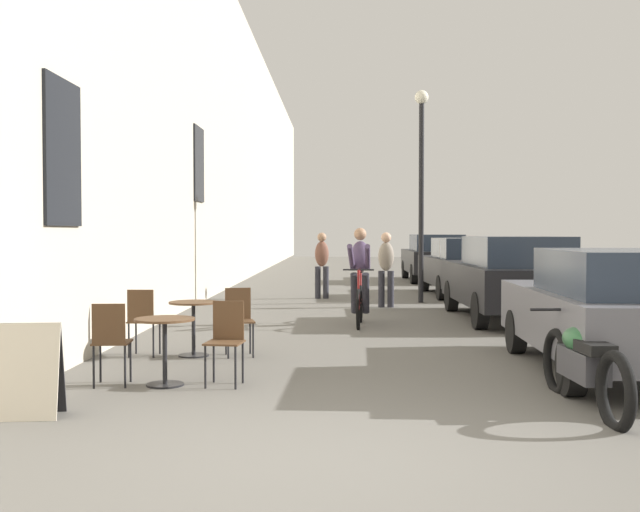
{
  "coord_description": "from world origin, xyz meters",
  "views": [
    {
      "loc": [
        0.01,
        -5.29,
        1.64
      ],
      "look_at": [
        -0.49,
        14.7,
        1.0
      ],
      "focal_mm": 42.16,
      "sensor_mm": 36.0,
      "label": 1
    }
  ],
  "objects_px": {
    "street_lamp": "(421,168)",
    "cafe_chair_mid_toward_street": "(143,317)",
    "pedestrian_mid": "(322,261)",
    "parked_car_nearest": "(610,309)",
    "cafe_chair_mid_toward_wall": "(239,316)",
    "cafe_chair_near_toward_street": "(226,336)",
    "parked_motorcycle": "(584,364)",
    "sandwich_board_sign": "(29,370)",
    "parked_car_second": "(510,277)",
    "cyclist_on_bicycle": "(360,279)",
    "parked_car_fourth": "(435,257)",
    "cafe_chair_near_toward_wall": "(111,338)",
    "pedestrian_near": "(386,265)",
    "cafe_table_near": "(165,337)",
    "cafe_table_mid": "(193,317)",
    "parked_car_third": "(464,266)"
  },
  "relations": [
    {
      "from": "cafe_chair_mid_toward_wall",
      "to": "cyclist_on_bicycle",
      "type": "height_order",
      "value": "cyclist_on_bicycle"
    },
    {
      "from": "cafe_chair_mid_toward_wall",
      "to": "cafe_chair_near_toward_street",
      "type": "bearing_deg",
      "value": -86.45
    },
    {
      "from": "parked_car_fourth",
      "to": "parked_car_second",
      "type": "bearing_deg",
      "value": -90.0
    },
    {
      "from": "street_lamp",
      "to": "parked_car_nearest",
      "type": "height_order",
      "value": "street_lamp"
    },
    {
      "from": "cyclist_on_bicycle",
      "to": "parked_motorcycle",
      "type": "distance_m",
      "value": 6.54
    },
    {
      "from": "cyclist_on_bicycle",
      "to": "parked_motorcycle",
      "type": "height_order",
      "value": "cyclist_on_bicycle"
    },
    {
      "from": "street_lamp",
      "to": "parked_car_nearest",
      "type": "bearing_deg",
      "value": -82.09
    },
    {
      "from": "sandwich_board_sign",
      "to": "pedestrian_near",
      "type": "relative_size",
      "value": 0.51
    },
    {
      "from": "cafe_chair_mid_toward_wall",
      "to": "parked_car_third",
      "type": "xyz_separation_m",
      "value": [
        4.52,
        9.38,
        0.25
      ]
    },
    {
      "from": "sandwich_board_sign",
      "to": "cyclist_on_bicycle",
      "type": "height_order",
      "value": "cyclist_on_bicycle"
    },
    {
      "from": "cafe_chair_mid_toward_street",
      "to": "parked_car_fourth",
      "type": "distance_m",
      "value": 16.3
    },
    {
      "from": "cafe_chair_near_toward_street",
      "to": "street_lamp",
      "type": "relative_size",
      "value": 0.18
    },
    {
      "from": "parked_car_second",
      "to": "parked_car_third",
      "type": "height_order",
      "value": "parked_car_second"
    },
    {
      "from": "cafe_chair_mid_toward_street",
      "to": "cafe_chair_mid_toward_wall",
      "type": "distance_m",
      "value": 1.25
    },
    {
      "from": "pedestrian_mid",
      "to": "parked_car_nearest",
      "type": "distance_m",
      "value": 10.35
    },
    {
      "from": "cafe_table_near",
      "to": "cafe_chair_mid_toward_wall",
      "type": "distance_m",
      "value": 2.04
    },
    {
      "from": "cafe_table_near",
      "to": "cafe_chair_mid_toward_street",
      "type": "xyz_separation_m",
      "value": [
        -0.72,
        1.82,
        -0.0
      ]
    },
    {
      "from": "parked_car_nearest",
      "to": "sandwich_board_sign",
      "type": "bearing_deg",
      "value": -159.82
    },
    {
      "from": "pedestrian_mid",
      "to": "cafe_chair_mid_toward_wall",
      "type": "bearing_deg",
      "value": -96.07
    },
    {
      "from": "sandwich_board_sign",
      "to": "parked_car_second",
      "type": "height_order",
      "value": "parked_car_second"
    },
    {
      "from": "cafe_chair_mid_toward_street",
      "to": "parked_car_third",
      "type": "bearing_deg",
      "value": 58.82
    },
    {
      "from": "cafe_chair_near_toward_wall",
      "to": "parked_motorcycle",
      "type": "height_order",
      "value": "cafe_chair_near_toward_wall"
    },
    {
      "from": "cafe_chair_near_toward_street",
      "to": "cafe_chair_near_toward_wall",
      "type": "bearing_deg",
      "value": -172.81
    },
    {
      "from": "cafe_chair_near_toward_wall",
      "to": "street_lamp",
      "type": "relative_size",
      "value": 0.18
    },
    {
      "from": "cafe_chair_mid_toward_street",
      "to": "cafe_chair_near_toward_street",
      "type": "bearing_deg",
      "value": -52.1
    },
    {
      "from": "pedestrian_mid",
      "to": "cafe_table_near",
      "type": "bearing_deg",
      "value": -97.77
    },
    {
      "from": "cafe_chair_mid_toward_wall",
      "to": "parked_motorcycle",
      "type": "relative_size",
      "value": 0.41
    },
    {
      "from": "cafe_table_mid",
      "to": "parked_car_nearest",
      "type": "bearing_deg",
      "value": -12.58
    },
    {
      "from": "street_lamp",
      "to": "cafe_chair_mid_toward_street",
      "type": "bearing_deg",
      "value": -120.15
    },
    {
      "from": "street_lamp",
      "to": "parked_car_second",
      "type": "distance_m",
      "value": 4.34
    },
    {
      "from": "cyclist_on_bicycle",
      "to": "parked_motorcycle",
      "type": "bearing_deg",
      "value": -72.98
    },
    {
      "from": "cafe_chair_near_toward_street",
      "to": "parked_car_second",
      "type": "distance_m",
      "value": 7.42
    },
    {
      "from": "cafe_chair_near_toward_wall",
      "to": "pedestrian_near",
      "type": "distance_m",
      "value": 9.13
    },
    {
      "from": "parked_car_second",
      "to": "parked_motorcycle",
      "type": "distance_m",
      "value": 7.04
    },
    {
      "from": "cafe_chair_near_toward_street",
      "to": "parked_car_nearest",
      "type": "xyz_separation_m",
      "value": [
        4.33,
        0.7,
        0.23
      ]
    },
    {
      "from": "pedestrian_near",
      "to": "parked_car_nearest",
      "type": "bearing_deg",
      "value": -74.61
    },
    {
      "from": "cafe_table_mid",
      "to": "street_lamp",
      "type": "height_order",
      "value": "street_lamp"
    },
    {
      "from": "pedestrian_mid",
      "to": "parked_car_nearest",
      "type": "bearing_deg",
      "value": -70.02
    },
    {
      "from": "street_lamp",
      "to": "parked_motorcycle",
      "type": "xyz_separation_m",
      "value": [
        0.38,
        -10.43,
        -2.7
      ]
    },
    {
      "from": "cafe_chair_mid_toward_street",
      "to": "parked_car_second",
      "type": "bearing_deg",
      "value": 36.43
    },
    {
      "from": "sandwich_board_sign",
      "to": "parked_car_nearest",
      "type": "distance_m",
      "value": 6.25
    },
    {
      "from": "pedestrian_mid",
      "to": "parked_car_third",
      "type": "bearing_deg",
      "value": 13.19
    },
    {
      "from": "cafe_chair_near_toward_wall",
      "to": "cafe_chair_mid_toward_street",
      "type": "xyz_separation_m",
      "value": [
        -0.16,
        1.9,
        0.0
      ]
    },
    {
      "from": "cafe_chair_near_toward_street",
      "to": "parked_car_fourth",
      "type": "distance_m",
      "value": 17.56
    },
    {
      "from": "cafe_table_near",
      "to": "street_lamp",
      "type": "height_order",
      "value": "street_lamp"
    },
    {
      "from": "cafe_table_near",
      "to": "parked_car_fourth",
      "type": "height_order",
      "value": "parked_car_fourth"
    },
    {
      "from": "cafe_chair_near_toward_wall",
      "to": "cyclist_on_bicycle",
      "type": "distance_m",
      "value": 6.09
    },
    {
      "from": "cafe_chair_near_toward_wall",
      "to": "parked_car_nearest",
      "type": "bearing_deg",
      "value": 8.75
    },
    {
      "from": "parked_car_nearest",
      "to": "parked_car_fourth",
      "type": "height_order",
      "value": "parked_car_fourth"
    },
    {
      "from": "cyclist_on_bicycle",
      "to": "street_lamp",
      "type": "distance_m",
      "value": 5.02
    }
  ]
}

